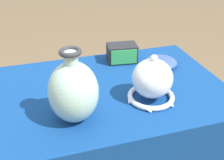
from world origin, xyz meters
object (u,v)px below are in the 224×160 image
(vase_dome_bell, at_px, (152,81))
(bowl_shallow_cobalt, at_px, (161,62))
(mosaic_tile_box, at_px, (122,53))
(vase_tall_bulbous, at_px, (73,91))

(vase_dome_bell, bearing_deg, bowl_shallow_cobalt, 56.96)
(vase_dome_bell, height_order, mosaic_tile_box, vase_dome_bell)
(vase_dome_bell, distance_m, mosaic_tile_box, 0.38)
(vase_tall_bulbous, height_order, mosaic_tile_box, vase_tall_bulbous)
(vase_dome_bell, relative_size, mosaic_tile_box, 1.28)
(vase_tall_bulbous, distance_m, bowl_shallow_cobalt, 0.60)
(mosaic_tile_box, height_order, bowl_shallow_cobalt, mosaic_tile_box)
(vase_tall_bulbous, height_order, vase_dome_bell, vase_tall_bulbous)
(mosaic_tile_box, distance_m, bowl_shallow_cobalt, 0.21)
(vase_tall_bulbous, height_order, bowl_shallow_cobalt, vase_tall_bulbous)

